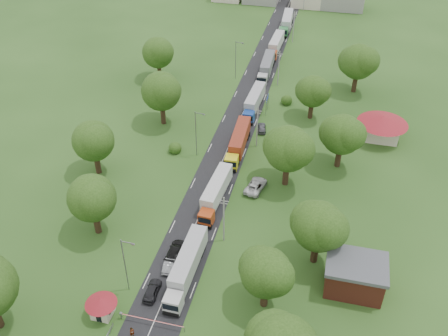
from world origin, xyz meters
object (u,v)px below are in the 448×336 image
(info_sign, at_px, (267,101))
(car_lane_front, at_px, (152,290))
(truck_0, at_px, (187,266))
(car_lane_mid, at_px, (170,263))
(pedestrian_near, at_px, (132,332))
(boom_barrier, at_px, (143,319))
(guard_booth, at_px, (101,304))

(info_sign, relative_size, car_lane_front, 0.91)
(truck_0, xyz_separation_m, car_lane_front, (-3.86, -4.38, -1.39))
(truck_0, bearing_deg, car_lane_mid, 159.48)
(truck_0, height_order, pedestrian_near, truck_0)
(info_sign, bearing_deg, boom_barrier, -96.24)
(boom_barrier, height_order, guard_booth, guard_booth)
(boom_barrier, bearing_deg, pedestrian_near, -104.43)
(info_sign, bearing_deg, pedestrian_near, -96.55)
(boom_barrier, distance_m, pedestrian_near, 2.39)
(truck_0, relative_size, car_lane_mid, 3.35)
(guard_booth, relative_size, truck_0, 0.30)
(truck_0, height_order, car_lane_mid, truck_0)
(info_sign, height_order, car_lane_front, info_sign)
(boom_barrier, distance_m, guard_booth, 5.98)
(truck_0, distance_m, car_lane_mid, 3.57)
(guard_booth, xyz_separation_m, truck_0, (9.19, 9.38, -0.01))
(guard_booth, distance_m, truck_0, 13.13)
(boom_barrier, height_order, pedestrian_near, pedestrian_near)
(guard_booth, xyz_separation_m, car_lane_mid, (6.13, 10.53, -1.44))
(boom_barrier, bearing_deg, truck_0, 70.35)
(truck_0, distance_m, car_lane_front, 6.00)
(truck_0, distance_m, pedestrian_near, 12.41)
(truck_0, height_order, car_lane_front, truck_0)
(boom_barrier, height_order, truck_0, truck_0)
(pedestrian_near, bearing_deg, truck_0, 26.60)
(guard_booth, height_order, car_lane_front, guard_booth)
(info_sign, height_order, car_lane_mid, info_sign)
(guard_booth, distance_m, pedestrian_near, 5.88)
(boom_barrier, distance_m, info_sign, 60.39)
(car_lane_mid, height_order, pedestrian_near, pedestrian_near)
(car_lane_mid, relative_size, pedestrian_near, 2.53)
(car_lane_front, bearing_deg, boom_barrier, 93.74)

